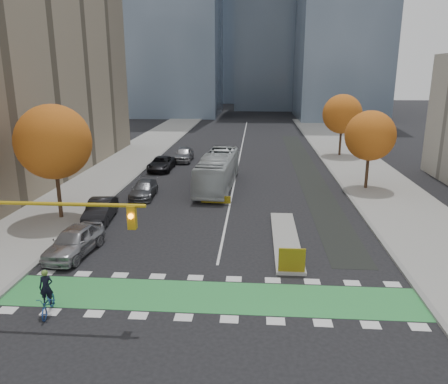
% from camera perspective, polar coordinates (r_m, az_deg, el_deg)
% --- Properties ---
extents(ground, '(300.00, 300.00, 0.00)m').
position_cam_1_polar(ground, '(20.08, -2.19, -15.58)').
color(ground, black).
rests_on(ground, ground).
extents(sidewalk_west, '(7.00, 120.00, 0.15)m').
position_cam_1_polar(sidewalk_west, '(41.48, -17.87, 0.41)').
color(sidewalk_west, gray).
rests_on(sidewalk_west, ground).
extents(sidewalk_east, '(7.00, 120.00, 0.15)m').
position_cam_1_polar(sidewalk_east, '(40.16, 20.71, -0.33)').
color(sidewalk_east, gray).
rests_on(sidewalk_east, ground).
extents(curb_west, '(0.30, 120.00, 0.16)m').
position_cam_1_polar(curb_west, '(40.31, -13.25, 0.33)').
color(curb_west, gray).
rests_on(curb_west, ground).
extents(curb_east, '(0.30, 120.00, 0.16)m').
position_cam_1_polar(curb_east, '(39.30, 15.81, -0.24)').
color(curb_east, gray).
rests_on(curb_east, ground).
extents(bike_crossing, '(20.00, 3.00, 0.01)m').
position_cam_1_polar(bike_crossing, '(21.37, -1.73, -13.49)').
color(bike_crossing, '#2E8F43').
rests_on(bike_crossing, ground).
extents(centre_line, '(0.15, 70.00, 0.01)m').
position_cam_1_polar(centre_line, '(58.04, 2.19, 5.26)').
color(centre_line, silver).
rests_on(centre_line, ground).
extents(bike_lane_paint, '(2.50, 50.00, 0.01)m').
position_cam_1_polar(bike_lane_paint, '(48.51, 10.65, 2.95)').
color(bike_lane_paint, black).
rests_on(bike_lane_paint, ground).
extents(median_island, '(1.60, 10.00, 0.16)m').
position_cam_1_polar(median_island, '(28.10, 8.05, -6.10)').
color(median_island, gray).
rests_on(median_island, ground).
extents(hazard_board, '(1.40, 0.12, 1.30)m').
position_cam_1_polar(hazard_board, '(23.41, 8.85, -8.79)').
color(hazard_board, yellow).
rests_on(hazard_board, median_island).
extents(tree_west, '(5.20, 5.20, 8.22)m').
position_cam_1_polar(tree_west, '(32.62, -21.38, 6.10)').
color(tree_west, '#332114').
rests_on(tree_west, ground).
extents(tree_east_near, '(4.40, 4.40, 7.08)m').
position_cam_1_polar(tree_east_near, '(40.70, 18.55, 6.98)').
color(tree_east_near, '#332114').
rests_on(tree_east_near, ground).
extents(tree_east_far, '(4.80, 4.80, 7.65)m').
position_cam_1_polar(tree_east_far, '(56.30, 15.18, 9.80)').
color(tree_east_far, '#332114').
rests_on(tree_east_far, ground).
extents(traffic_signal_west, '(8.53, 0.56, 5.20)m').
position_cam_1_polar(traffic_signal_west, '(20.33, -25.37, -4.19)').
color(traffic_signal_west, '#BF9914').
rests_on(traffic_signal_west, ground).
extents(cyclist, '(0.95, 1.90, 2.10)m').
position_cam_1_polar(cyclist, '(21.20, -22.04, -12.85)').
color(cyclist, navy).
rests_on(cyclist, ground).
extents(bus, '(3.32, 11.48, 3.16)m').
position_cam_1_polar(bus, '(39.88, -0.81, 2.82)').
color(bus, '#B9BFC1').
rests_on(bus, ground).
extents(parked_car_a, '(2.44, 5.09, 1.68)m').
position_cam_1_polar(parked_car_a, '(26.93, -18.97, -6.08)').
color(parked_car_a, '#98989D').
rests_on(parked_car_a, ground).
extents(parked_car_b, '(2.07, 4.80, 1.54)m').
position_cam_1_polar(parked_car_b, '(32.41, -15.84, -2.30)').
color(parked_car_b, black).
rests_on(parked_car_b, ground).
extents(parked_car_c, '(2.12, 4.76, 1.36)m').
position_cam_1_polar(parked_car_c, '(37.61, -10.44, 0.35)').
color(parked_car_c, '#545559').
rests_on(parked_car_c, ground).
extents(parked_car_d, '(2.39, 5.16, 1.43)m').
position_cam_1_polar(parked_car_d, '(47.59, -8.19, 3.69)').
color(parked_car_d, black).
rests_on(parked_car_d, ground).
extents(parked_car_e, '(2.05, 4.95, 1.68)m').
position_cam_1_polar(parked_car_e, '(52.07, -5.26, 4.94)').
color(parked_car_e, gray).
rests_on(parked_car_e, ground).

